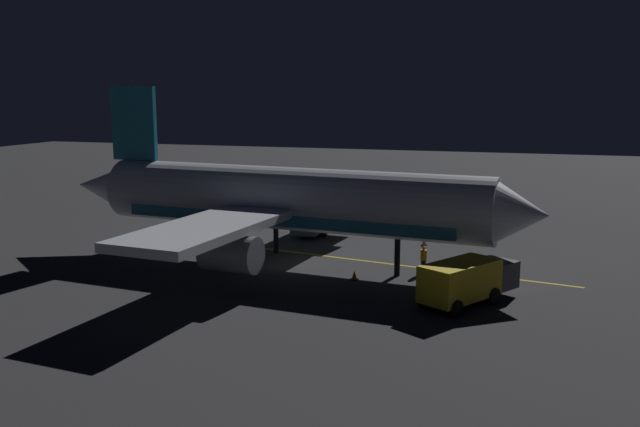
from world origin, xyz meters
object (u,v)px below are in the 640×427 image
Objects in this scene: baggage_truck at (467,281)px; airliner at (283,201)px; ground_crew_worker at (424,259)px; catering_truck at (315,219)px; traffic_cone_near_right at (424,242)px; traffic_cone_near_left at (354,275)px.

airliner is at bearing -112.96° from baggage_truck.
ground_crew_worker is (-0.29, 9.22, -3.29)m from airliner.
baggage_truck is 1.12× the size of catering_truck.
catering_truck reaches higher than ground_crew_worker.
traffic_cone_near_right is at bearing 80.71° from catering_truck.
baggage_truck is at bearing 18.01° from traffic_cone_near_right.
airliner is at bearing -113.70° from traffic_cone_near_left.
baggage_truck is 11.97× the size of traffic_cone_near_right.
ground_crew_worker is at bearing 47.16° from catering_truck.
traffic_cone_near_right is at bearing -171.44° from ground_crew_worker.
catering_truck reaches higher than traffic_cone_near_left.
airliner is 61.12× the size of traffic_cone_near_left.
airliner is 9.79m from ground_crew_worker.
traffic_cone_near_right is (1.46, 8.94, -0.94)m from catering_truck.
catering_truck is 3.37× the size of ground_crew_worker.
catering_truck is at bearing -174.55° from airliner.
airliner is 19.32× the size of ground_crew_worker.
catering_truck is at bearing -138.27° from baggage_truck.
ground_crew_worker is (9.40, 10.14, -0.30)m from catering_truck.
catering_truck is at bearing -152.13° from traffic_cone_near_left.
traffic_cone_near_left is (2.40, 5.47, -3.93)m from airliner.
ground_crew_worker reaches higher than traffic_cone_near_left.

